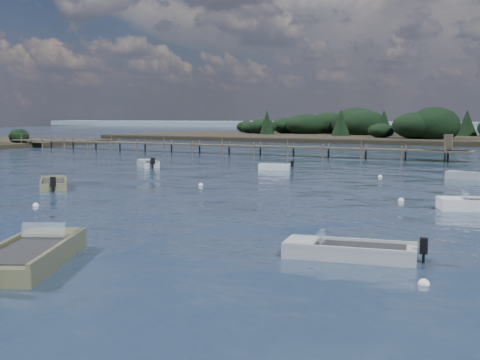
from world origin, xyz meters
The scene contains 14 objects.
ground centered at (0.00, 60.00, 0.00)m, with size 400.00×400.00×0.00m, color #182639.
dinghy_mid_white_a centered at (8.71, 3.36, 0.13)m, with size 4.49×2.29×1.03m.
tender_far_grey_b centered at (8.30, 30.68, 0.15)m, with size 3.16×1.66×1.06m.
tender_far_white centered at (-7.03, 30.85, 0.14)m, with size 2.99×1.85×1.01m.
dinghy_mid_grey centered at (-13.84, 12.76, 0.15)m, with size 4.02×4.01×1.13m.
tender_far_grey centered at (-18.23, 28.19, 0.17)m, with size 3.40×3.18×1.20m.
dinghy_near_olive centered at (0.55, -2.08, 0.18)m, with size 4.12×5.52×1.37m.
buoy_b centered at (11.44, 1.39, 0.00)m, with size 0.32×0.32×0.32m, color white.
buoy_c centered at (-8.68, 6.55, 0.00)m, with size 0.32×0.32×0.32m, color white.
buoy_e centered at (2.46, 29.15, 0.00)m, with size 0.32×0.32×0.32m, color white.
buoy_extra_a centered at (6.93, 17.28, 0.00)m, with size 0.32×0.32×0.32m, color white.
buoy_extra_b centered at (-6.27, 18.15, 0.00)m, with size 0.32×0.32×0.32m, color white.
jetty centered at (-21.74, 47.99, 0.98)m, with size 64.50×3.20×3.40m.
distant_haze centered at (-90.00, 230.00, 0.00)m, with size 280.00×20.00×2.40m, color #8A9FAB.
Camera 1 is at (14.66, -14.65, 4.44)m, focal length 45.00 mm.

